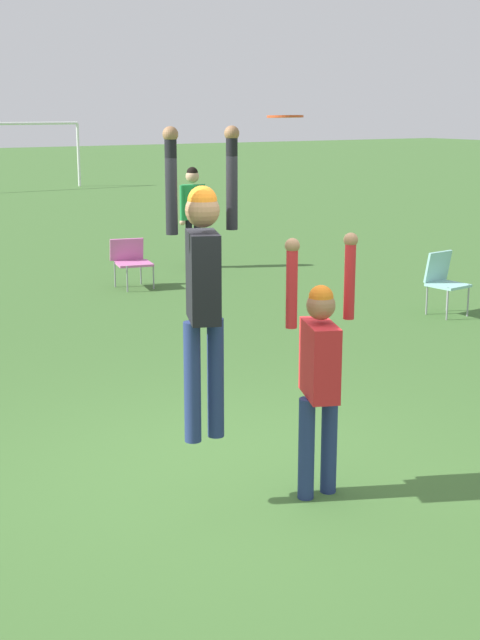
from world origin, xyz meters
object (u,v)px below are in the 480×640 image
object	(u,v)px
person_spectator_near	(193,207)
person_jumping	(203,278)
frisbee	(285,116)
camping_chair_1	(131,259)
person_defending	(320,363)
camping_chair_4	(443,278)

from	to	relation	value
person_spectator_near	person_jumping	bearing A→B (deg)	-92.42
frisbee	person_jumping	bearing A→B (deg)	141.50
person_jumping	camping_chair_1	size ratio (longest dim) A/B	2.85
person_jumping	camping_chair_1	xyz separation A→B (m)	(3.06, 7.66, -1.21)
person_defending	frisbee	world-z (taller)	frisbee
person_jumping	person_defending	bearing A→B (deg)	-90.00
camping_chair_4	person_spectator_near	distance (m)	5.29
person_jumping	person_spectator_near	distance (m)	9.94
frisbee	person_spectator_near	size ratio (longest dim) A/B	0.13
frisbee	camping_chair_1	size ratio (longest dim) A/B	0.31
person_defending	person_spectator_near	bearing A→B (deg)	179.09
person_defending	frisbee	size ratio (longest dim) A/B	8.09
camping_chair_1	person_jumping	bearing A→B (deg)	82.04
camping_chair_1	camping_chair_4	bearing A→B (deg)	138.48
person_jumping	frisbee	size ratio (longest dim) A/B	9.14
person_defending	person_jumping	bearing A→B (deg)	-90.00
camping_chair_1	person_spectator_near	bearing A→B (deg)	-135.16
frisbee	person_spectator_near	world-z (taller)	frisbee
frisbee	person_spectator_near	bearing A→B (deg)	64.29
camping_chair_1	person_spectator_near	world-z (taller)	person_spectator_near
person_defending	frisbee	xyz separation A→B (m)	(-0.34, -0.02, 1.74)
person_defending	camping_chair_4	world-z (taller)	person_defending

